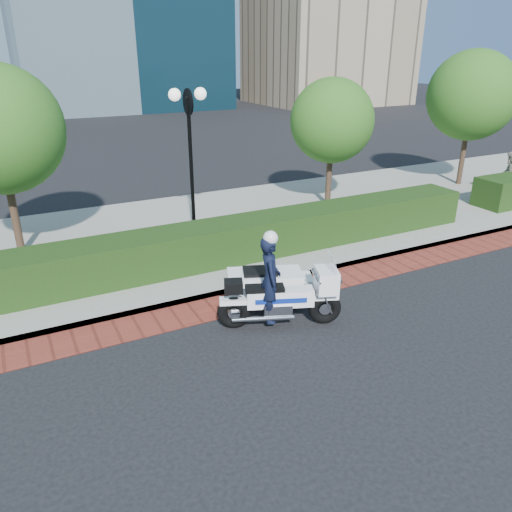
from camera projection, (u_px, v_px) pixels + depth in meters
name	position (u px, v px, depth m)	size (l,w,h in m)	color
ground	(242.00, 342.00, 9.72)	(120.00, 120.00, 0.00)	black
brick_strip	(213.00, 308.00, 10.95)	(60.00, 1.00, 0.01)	maroon
sidewalk	(153.00, 241.00, 14.62)	(60.00, 8.00, 0.15)	gray
hedge_main	(179.00, 250.00, 12.43)	(18.00, 1.20, 1.00)	black
lamppost	(190.00, 143.00, 13.27)	(1.02, 0.70, 4.21)	black
tree_c	(332.00, 121.00, 16.63)	(2.80, 2.80, 4.30)	#332319
tree_d	(472.00, 96.00, 19.15)	(3.40, 3.40, 5.16)	#332319
police_motorcycle	(273.00, 287.00, 10.36)	(2.45, 2.26, 2.07)	black
pedestrian	(508.00, 175.00, 18.27)	(0.83, 0.65, 1.71)	#ABA597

